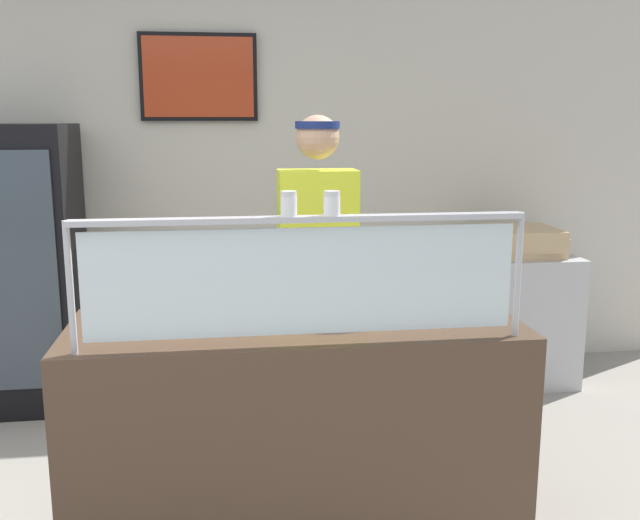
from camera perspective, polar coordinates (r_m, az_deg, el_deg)
The scene contains 12 objects.
ground_plane at distance 3.79m, azimuth -2.92°, elevation -16.12°, with size 12.00×12.00×0.00m, color gray.
shop_rear_unit at distance 4.86m, azimuth -4.66°, elevation 6.76°, with size 6.18×0.13×2.70m.
serving_counter at distance 2.98m, azimuth -1.88°, elevation -13.89°, with size 1.78×0.66×0.95m, color #4C3828.
sneeze_guard at distance 2.48m, azimuth -1.35°, elevation -0.40°, with size 1.60×0.06×0.46m.
pizza_tray at distance 2.88m, azimuth 0.77°, elevation -4.33°, with size 0.44×0.44×0.04m.
pizza_server at distance 2.85m, azimuth 0.71°, elevation -4.02°, with size 0.07×0.28×0.01m, color #ADAFB7.
parmesan_shaker at distance 2.44m, azimuth -2.52°, elevation 4.40°, with size 0.06×0.06×0.09m.
pepper_flake_shaker at distance 2.45m, azimuth 0.96°, elevation 4.45°, with size 0.06×0.06×0.09m.
worker_figure at distance 3.50m, azimuth -0.12°, elevation -0.84°, with size 0.41×0.50×1.76m.
drink_fridge at distance 4.65m, azimuth -23.08°, elevation -0.58°, with size 0.70×0.65×1.71m.
prep_shelf at distance 4.94m, azimuth 15.53°, elevation -4.52°, with size 0.70×0.55×0.86m, color #B7BABF.
pizza_box_stack at distance 4.82m, azimuth 15.81°, elevation 1.46°, with size 0.50×0.48×0.18m.
Camera 1 is at (0.62, -2.35, 1.74)m, focal length 39.81 mm.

